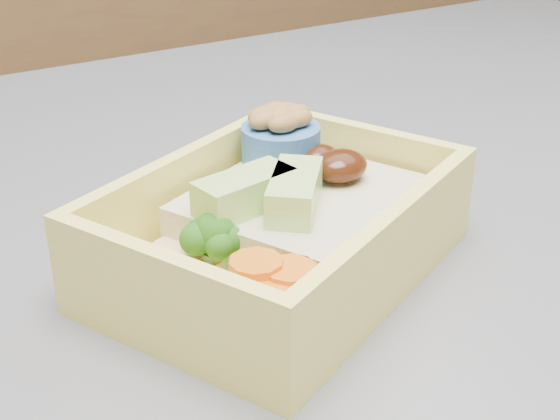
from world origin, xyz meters
TOP-DOWN VIEW (x-y plane):
  - bento_box at (-0.07, -0.13)m, footprint 0.24×0.21m

SIDE VIEW (x-z plane):
  - bento_box at x=-0.07m, z-range 0.91..0.98m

